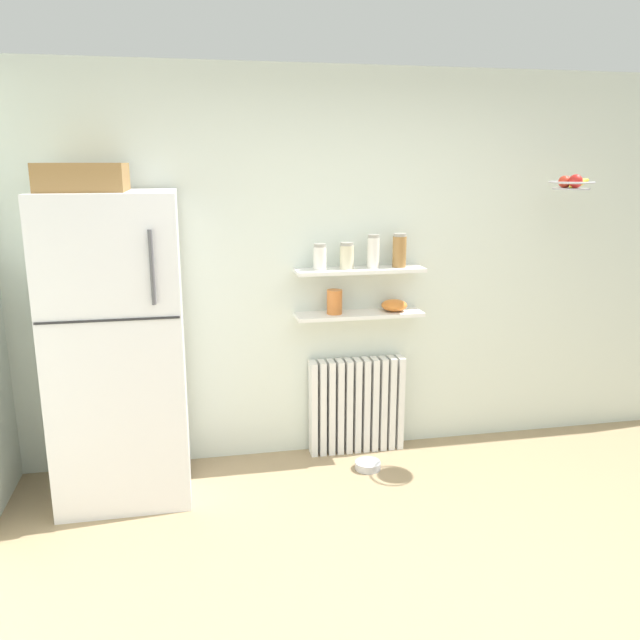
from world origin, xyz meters
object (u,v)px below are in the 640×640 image
object	(u,v)px
shelf_bowl	(394,305)
storage_jar_2	(373,252)
refrigerator	(117,343)
vase	(335,302)
pet_food_bowl	(368,465)
hanging_fruit_basket	(572,183)
storage_jar_3	(399,251)
radiator	(357,405)
storage_jar_1	(347,256)
storage_jar_0	(320,257)

from	to	relation	value
shelf_bowl	storage_jar_2	bearing A→B (deg)	180.00
refrigerator	shelf_bowl	distance (m)	1.81
vase	pet_food_bowl	world-z (taller)	vase
refrigerator	hanging_fruit_basket	distance (m)	3.00
refrigerator	storage_jar_3	xyz separation A→B (m)	(1.82, 0.24, 0.47)
radiator	vase	world-z (taller)	vase
storage_jar_3	hanging_fruit_basket	distance (m)	1.17
storage_jar_2	shelf_bowl	distance (m)	0.40
storage_jar_2	storage_jar_1	bearing A→B (deg)	-180.00
radiator	hanging_fruit_basket	xyz separation A→B (m)	(1.31, -0.32, 1.53)
hanging_fruit_basket	vase	bearing A→B (deg)	168.89
storage_jar_1	storage_jar_2	bearing A→B (deg)	0.00
storage_jar_3	shelf_bowl	xyz separation A→B (m)	(-0.03, 0.00, -0.37)
storage_jar_3	vase	size ratio (longest dim) A/B	1.39
radiator	shelf_bowl	xyz separation A→B (m)	(0.24, -0.03, 0.72)
storage_jar_0	shelf_bowl	size ratio (longest dim) A/B	0.97
refrigerator	storage_jar_1	xyz separation A→B (m)	(1.46, 0.24, 0.45)
pet_food_bowl	radiator	bearing A→B (deg)	90.81
vase	hanging_fruit_basket	xyz separation A→B (m)	(1.48, -0.29, 0.77)
refrigerator	storage_jar_3	size ratio (longest dim) A/B	8.89
vase	pet_food_bowl	size ratio (longest dim) A/B	0.94
storage_jar_0	hanging_fruit_basket	xyz separation A→B (m)	(1.58, -0.29, 0.47)
hanging_fruit_basket	storage_jar_2	bearing A→B (deg)	166.59
refrigerator	storage_jar_2	world-z (taller)	refrigerator
refrigerator	hanging_fruit_basket	world-z (taller)	refrigerator
storage_jar_2	shelf_bowl	bearing A→B (deg)	0.00
radiator	storage_jar_2	size ratio (longest dim) A/B	3.07
storage_jar_0	storage_jar_3	bearing A→B (deg)	-0.00
refrigerator	storage_jar_0	bearing A→B (deg)	10.47
storage_jar_3	radiator	bearing A→B (deg)	173.67
storage_jar_2	hanging_fruit_basket	world-z (taller)	hanging_fruit_basket
storage_jar_2	shelf_bowl	size ratio (longest dim) A/B	1.26
refrigerator	storage_jar_1	world-z (taller)	refrigerator
storage_jar_0	vase	xyz separation A→B (m)	(0.10, -0.00, -0.30)
storage_jar_2	storage_jar_3	distance (m)	0.18
refrigerator	storage_jar_2	size ratio (longest dim) A/B	9.05
storage_jar_3	pet_food_bowl	world-z (taller)	storage_jar_3
vase	shelf_bowl	xyz separation A→B (m)	(0.42, 0.00, -0.04)
radiator	storage_jar_0	xyz separation A→B (m)	(-0.27, -0.03, 1.06)
radiator	pet_food_bowl	xyz separation A→B (m)	(0.00, -0.30, -0.31)
shelf_bowl	pet_food_bowl	size ratio (longest dim) A/B	1.02
refrigerator	storage_jar_2	distance (m)	1.72
refrigerator	storage_jar_1	bearing A→B (deg)	9.20
storage_jar_2	radiator	bearing A→B (deg)	161.58
storage_jar_1	storage_jar_2	world-z (taller)	storage_jar_2
hanging_fruit_basket	storage_jar_0	bearing A→B (deg)	169.57
pet_food_bowl	vase	bearing A→B (deg)	123.17
storage_jar_0	vase	world-z (taller)	storage_jar_0
radiator	vase	distance (m)	0.78
storage_jar_2	pet_food_bowl	distance (m)	1.43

